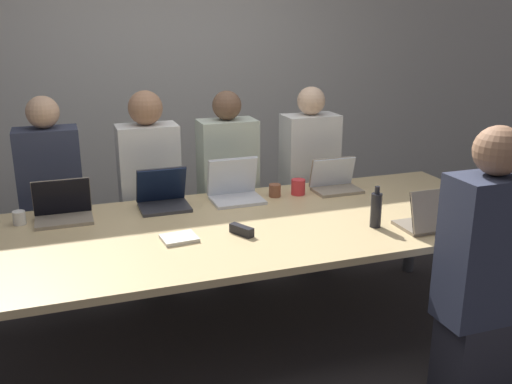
% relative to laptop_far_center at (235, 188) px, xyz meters
% --- Properties ---
extents(ground_plane, '(24.00, 24.00, 0.00)m').
position_rel_laptop_far_center_xyz_m(ground_plane, '(-0.10, -0.45, -0.80)').
color(ground_plane, '#383333').
extents(curtain_wall, '(12.00, 0.06, 2.80)m').
position_rel_laptop_far_center_xyz_m(curtain_wall, '(-0.10, 1.65, 0.60)').
color(curtain_wall, beige).
rests_on(curtain_wall, ground_plane).
extents(conference_table, '(3.31, 1.28, 0.72)m').
position_rel_laptop_far_center_xyz_m(conference_table, '(-0.10, -0.45, -0.13)').
color(conference_table, '#D6B77F').
rests_on(conference_table, ground_plane).
extents(laptop_far_center, '(0.33, 0.27, 0.27)m').
position_rel_laptop_far_center_xyz_m(laptop_far_center, '(0.00, 0.00, 0.00)').
color(laptop_far_center, silver).
rests_on(laptop_far_center, conference_table).
extents(person_far_center, '(0.40, 0.24, 1.37)m').
position_rel_laptop_far_center_xyz_m(person_far_center, '(0.07, 0.39, -0.13)').
color(person_far_center, '#2D2D38').
rests_on(person_far_center, ground_plane).
extents(cup_far_center, '(0.08, 0.08, 0.08)m').
position_rel_laptop_far_center_xyz_m(cup_far_center, '(0.27, -0.03, -0.04)').
color(cup_far_center, brown).
rests_on(cup_far_center, conference_table).
extents(laptop_far_left, '(0.33, 0.23, 0.23)m').
position_rel_laptop_far_center_xyz_m(laptop_far_left, '(-1.06, -0.03, -0.01)').
color(laptop_far_left, gray).
rests_on(laptop_far_left, conference_table).
extents(person_far_left, '(0.40, 0.24, 1.38)m').
position_rel_laptop_far_center_xyz_m(person_far_left, '(-1.12, 0.48, -0.13)').
color(person_far_left, '#2D2D38').
rests_on(person_far_left, ground_plane).
extents(cup_far_left, '(0.07, 0.07, 0.08)m').
position_rel_laptop_far_center_xyz_m(cup_far_left, '(-1.29, -0.04, -0.04)').
color(cup_far_left, white).
rests_on(cup_far_left, conference_table).
extents(laptop_far_right, '(0.32, 0.22, 0.22)m').
position_rel_laptop_far_center_xyz_m(laptop_far_right, '(0.70, -0.03, -0.01)').
color(laptop_far_right, gray).
rests_on(laptop_far_right, conference_table).
extents(person_far_right, '(0.40, 0.24, 1.37)m').
position_rel_laptop_far_center_xyz_m(person_far_right, '(0.70, 0.39, -0.13)').
color(person_far_right, '#2D2D38').
rests_on(person_far_right, ground_plane).
extents(cup_far_right, '(0.09, 0.09, 0.10)m').
position_rel_laptop_far_center_xyz_m(cup_far_right, '(0.43, -0.04, -0.03)').
color(cup_far_right, red).
rests_on(cup_far_right, conference_table).
extents(laptop_far_midleft, '(0.31, 0.26, 0.25)m').
position_rel_laptop_far_center_xyz_m(laptop_far_midleft, '(-0.47, -0.00, -0.00)').
color(laptop_far_midleft, '#333338').
rests_on(laptop_far_midleft, conference_table).
extents(person_far_midleft, '(0.40, 0.24, 1.40)m').
position_rel_laptop_far_center_xyz_m(person_far_midleft, '(-0.49, 0.38, -0.12)').
color(person_far_midleft, '#2D2D38').
rests_on(person_far_midleft, ground_plane).
extents(laptop_near_right, '(0.33, 0.24, 0.24)m').
position_rel_laptop_far_center_xyz_m(laptop_near_right, '(0.87, -0.88, -0.01)').
color(laptop_near_right, gray).
rests_on(laptop_near_right, conference_table).
extents(person_near_right, '(0.40, 0.24, 1.40)m').
position_rel_laptop_far_center_xyz_m(person_near_right, '(0.81, -1.38, -0.11)').
color(person_near_right, '#2D2D38').
rests_on(person_near_right, ground_plane).
extents(bottle_near_right, '(0.06, 0.06, 0.24)m').
position_rel_laptop_far_center_xyz_m(bottle_near_right, '(0.60, -0.74, 0.03)').
color(bottle_near_right, black).
rests_on(bottle_near_right, conference_table).
extents(stapler, '(0.11, 0.15, 0.05)m').
position_rel_laptop_far_center_xyz_m(stapler, '(-0.15, -0.61, -0.05)').
color(stapler, black).
rests_on(stapler, conference_table).
extents(notebook, '(0.20, 0.17, 0.02)m').
position_rel_laptop_far_center_xyz_m(notebook, '(-0.49, -0.57, -0.07)').
color(notebook, silver).
rests_on(notebook, conference_table).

